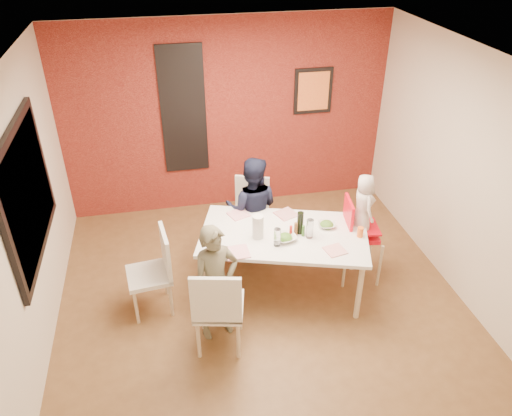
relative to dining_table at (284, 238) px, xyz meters
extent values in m
plane|color=brown|center=(-0.29, -0.17, -0.69)|extent=(4.50, 4.50, 0.00)
cube|color=silver|center=(-0.29, -0.17, 2.01)|extent=(4.50, 4.50, 0.02)
cube|color=beige|center=(-0.29, 2.08, 0.66)|extent=(4.50, 0.02, 2.70)
cube|color=beige|center=(-0.29, -2.42, 0.66)|extent=(4.50, 0.02, 2.70)
cube|color=beige|center=(-2.54, -0.17, 0.66)|extent=(0.02, 4.50, 2.70)
cube|color=beige|center=(1.96, -0.17, 0.66)|extent=(0.02, 4.50, 2.70)
cube|color=maroon|center=(-0.29, 2.06, 0.66)|extent=(4.50, 0.02, 2.70)
cube|color=black|center=(-2.51, 0.03, 0.86)|extent=(0.05, 1.70, 1.30)
cube|color=black|center=(-2.49, 0.03, 0.86)|extent=(0.02, 1.55, 1.15)
cube|color=silver|center=(-0.89, 2.04, 0.81)|extent=(0.55, 0.03, 1.70)
cube|color=black|center=(-0.89, 2.04, 0.81)|extent=(0.60, 0.03, 1.76)
cube|color=black|center=(0.91, 2.04, 0.96)|extent=(0.54, 0.03, 0.64)
cube|color=orange|center=(0.91, 2.02, 0.96)|extent=(0.44, 0.01, 0.54)
cube|color=white|center=(0.00, 0.00, 0.05)|extent=(2.05, 1.52, 0.04)
cylinder|color=beige|center=(-0.92, -0.16, -0.33)|extent=(0.06, 0.06, 0.72)
cylinder|color=beige|center=(-0.67, 0.66, -0.33)|extent=(0.06, 0.06, 0.72)
cylinder|color=beige|center=(0.67, -0.66, -0.33)|extent=(0.06, 0.06, 0.72)
cylinder|color=beige|center=(0.92, 0.16, -0.33)|extent=(0.06, 0.06, 0.72)
cube|color=silver|center=(-0.84, -0.72, -0.21)|extent=(0.57, 0.57, 0.05)
cube|color=silver|center=(-0.88, -0.93, 0.06)|extent=(0.48, 0.15, 0.54)
cylinder|color=#C3B191|center=(-0.60, -0.57, -0.46)|extent=(0.04, 0.04, 0.47)
cylinder|color=#C3B191|center=(-0.69, -0.95, -0.46)|extent=(0.04, 0.04, 0.47)
cylinder|color=#C3B191|center=(-0.98, -0.49, -0.46)|extent=(0.04, 0.04, 0.47)
cylinder|color=#C3B191|center=(-1.07, -0.87, -0.46)|extent=(0.04, 0.04, 0.47)
cube|color=silver|center=(-0.22, 0.85, -0.25)|extent=(0.56, 0.56, 0.05)
cube|color=silver|center=(-0.15, 1.04, 0.00)|extent=(0.42, 0.19, 0.50)
cylinder|color=#C4AD92|center=(-0.45, 0.74, -0.48)|extent=(0.04, 0.04, 0.43)
cylinder|color=#C4AD92|center=(-0.33, 1.08, -0.48)|extent=(0.04, 0.04, 0.43)
cylinder|color=#C4AD92|center=(-0.12, 0.62, -0.48)|extent=(0.04, 0.04, 0.43)
cylinder|color=#C4AD92|center=(0.01, 0.95, -0.48)|extent=(0.04, 0.04, 0.43)
cube|color=white|center=(-1.51, -0.06, -0.23)|extent=(0.50, 0.50, 0.05)
cube|color=white|center=(-1.30, -0.04, 0.03)|extent=(0.09, 0.46, 0.52)
cylinder|color=#C3B191|center=(-1.71, 0.10, -0.47)|extent=(0.04, 0.04, 0.45)
cylinder|color=#C3B191|center=(-1.34, 0.15, -0.47)|extent=(0.04, 0.04, 0.45)
cylinder|color=#C3B191|center=(-1.67, -0.27, -0.47)|extent=(0.04, 0.04, 0.45)
cylinder|color=#C3B191|center=(-1.30, -0.22, -0.47)|extent=(0.04, 0.04, 0.45)
cube|color=red|center=(0.93, 0.03, -0.10)|extent=(0.42, 0.42, 0.05)
cube|color=red|center=(0.76, 0.05, 0.15)|extent=(0.08, 0.37, 0.43)
cube|color=red|center=(0.93, 0.03, 0.01)|extent=(0.42, 0.42, 0.02)
cylinder|color=#BCAD8C|center=(1.11, -0.20, -0.41)|extent=(0.03, 0.03, 0.57)
cylinder|color=#BCAD8C|center=(0.70, -0.15, -0.41)|extent=(0.03, 0.03, 0.57)
cylinder|color=#BCAD8C|center=(1.17, 0.21, -0.41)|extent=(0.03, 0.03, 0.57)
cylinder|color=#BCAD8C|center=(0.76, 0.26, -0.41)|extent=(0.03, 0.03, 0.57)
imported|color=brown|center=(-0.84, -0.56, -0.04)|extent=(0.55, 0.43, 1.31)
imported|color=black|center=(-0.22, 0.69, -0.01)|extent=(0.79, 0.69, 1.37)
imported|color=beige|center=(0.91, 0.03, 0.30)|extent=(0.25, 0.38, 0.75)
cube|color=white|center=(-0.57, -0.25, 0.07)|extent=(0.25, 0.25, 0.01)
cube|color=silver|center=(0.12, 0.37, 0.07)|extent=(0.29, 0.29, 0.01)
cube|color=white|center=(0.45, -0.42, 0.07)|extent=(0.24, 0.24, 0.01)
cube|color=white|center=(-0.43, 0.48, 0.07)|extent=(0.28, 0.28, 0.01)
imported|color=white|center=(-0.02, -0.12, 0.10)|extent=(0.28, 0.28, 0.06)
imported|color=silver|center=(0.50, 0.03, 0.09)|extent=(0.21, 0.21, 0.05)
cylinder|color=black|center=(0.17, -0.03, 0.20)|extent=(0.07, 0.07, 0.27)
cylinder|color=white|center=(-0.13, -0.20, 0.17)|extent=(0.07, 0.07, 0.21)
cylinder|color=silver|center=(0.25, -0.13, 0.18)|extent=(0.08, 0.08, 0.22)
cylinder|color=silver|center=(-0.30, -0.01, 0.20)|extent=(0.12, 0.12, 0.27)
cylinder|color=red|center=(0.06, -0.06, 0.13)|extent=(0.03, 0.03, 0.13)
cylinder|color=#387025|center=(0.19, -0.09, 0.13)|extent=(0.03, 0.03, 0.13)
cylinder|color=brown|center=(0.12, -0.05, 0.15)|extent=(0.04, 0.04, 0.15)
cylinder|color=orange|center=(0.80, -0.23, 0.13)|extent=(0.07, 0.07, 0.12)
camera|label=1|loc=(-1.22, -4.38, 3.20)|focal=35.00mm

